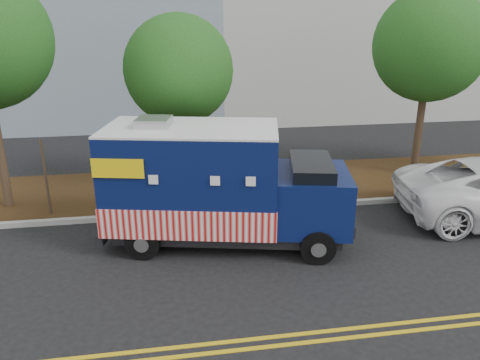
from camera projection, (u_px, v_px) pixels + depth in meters
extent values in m
plane|color=black|center=(210.00, 235.00, 12.73)|extent=(120.00, 120.00, 0.00)
cube|color=#9E9E99|center=(205.00, 212.00, 14.01)|extent=(120.00, 0.18, 0.15)
cube|color=black|center=(199.00, 188.00, 15.96)|extent=(120.00, 4.00, 0.15)
cube|color=gold|center=(234.00, 341.00, 8.60)|extent=(120.00, 0.10, 0.01)
cube|color=gold|center=(236.00, 350.00, 8.36)|extent=(120.00, 0.10, 0.01)
cylinder|color=#38281C|center=(182.00, 146.00, 15.33)|extent=(0.26, 0.26, 3.19)
sphere|color=#1F4714|center=(179.00, 70.00, 14.51)|extent=(3.41, 3.41, 3.41)
cylinder|color=#38281C|center=(419.00, 127.00, 16.58)|extent=(0.26, 0.26, 3.75)
sphere|color=#1F4714|center=(430.00, 45.00, 15.63)|extent=(3.78, 3.78, 3.78)
cube|color=#473828|center=(46.00, 180.00, 13.38)|extent=(0.06, 0.06, 2.40)
cube|color=black|center=(229.00, 226.00, 12.26)|extent=(5.94, 3.10, 0.28)
cube|color=#0A1547|center=(193.00, 176.00, 11.84)|extent=(4.64, 3.18, 2.42)
cube|color=#B70C0B|center=(194.00, 207.00, 12.13)|extent=(4.70, 3.25, 0.76)
cube|color=white|center=(191.00, 128.00, 11.42)|extent=(4.64, 3.18, 0.06)
cube|color=#B7B7BA|center=(154.00, 122.00, 11.43)|extent=(0.96, 0.96, 0.22)
cube|color=#0A1547|center=(312.00, 198.00, 11.87)|extent=(2.24, 2.51, 1.41)
cube|color=black|center=(311.00, 173.00, 11.64)|extent=(1.41, 2.14, 0.66)
cube|color=black|center=(347.00, 216.00, 11.98)|extent=(0.52, 1.99, 0.30)
cube|color=black|center=(113.00, 223.00, 12.41)|extent=(0.67, 2.26, 0.28)
cube|color=#B7B7BA|center=(109.00, 172.00, 11.93)|extent=(0.43, 1.78, 1.92)
cube|color=#B7B7BA|center=(210.00, 160.00, 12.94)|extent=(1.78, 0.43, 1.11)
cube|color=yellow|center=(117.00, 168.00, 10.60)|extent=(1.19, 0.28, 0.45)
cube|color=yellow|center=(144.00, 141.00, 12.86)|extent=(1.19, 0.28, 0.45)
cylinder|color=black|center=(318.00, 247.00, 11.18)|extent=(0.89, 0.46, 0.85)
cylinder|color=black|center=(310.00, 212.00, 13.11)|extent=(0.89, 0.46, 0.85)
cylinder|color=black|center=(143.00, 242.00, 11.40)|extent=(0.89, 0.46, 0.85)
cylinder|color=black|center=(161.00, 209.00, 13.33)|extent=(0.89, 0.46, 0.85)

